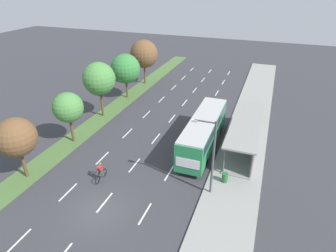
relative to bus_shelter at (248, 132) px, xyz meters
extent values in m
plane|color=#38383D|center=(-9.53, -13.07, -1.87)|extent=(140.00, 140.00, 0.00)
cube|color=#4C7038|center=(-17.83, 6.93, -1.81)|extent=(2.60, 52.00, 0.12)
cube|color=gray|center=(-0.28, 6.93, -1.79)|extent=(4.50, 52.00, 0.15)
cube|color=white|center=(-13.03, -17.40, -1.86)|extent=(0.14, 2.34, 0.01)
cube|color=white|center=(-13.03, -12.07, -1.86)|extent=(0.14, 2.34, 0.01)
cube|color=white|center=(-13.03, -6.75, -1.86)|extent=(0.14, 2.34, 0.01)
cube|color=white|center=(-13.03, -1.43, -1.86)|extent=(0.14, 2.34, 0.01)
cube|color=white|center=(-13.03, 3.89, -1.86)|extent=(0.14, 2.34, 0.01)
cube|color=white|center=(-13.03, 9.21, -1.86)|extent=(0.14, 2.34, 0.01)
cube|color=white|center=(-13.03, 14.53, -1.86)|extent=(0.14, 2.34, 0.01)
cube|color=white|center=(-13.03, 19.85, -1.86)|extent=(0.14, 2.34, 0.01)
cube|color=white|center=(-13.03, 25.18, -1.86)|extent=(0.14, 2.34, 0.01)
cube|color=white|center=(-9.53, -12.07, -1.86)|extent=(0.14, 2.34, 0.01)
cube|color=white|center=(-9.53, -6.75, -1.86)|extent=(0.14, 2.34, 0.01)
cube|color=white|center=(-9.53, -1.43, -1.86)|extent=(0.14, 2.34, 0.01)
cube|color=white|center=(-9.53, 3.89, -1.86)|extent=(0.14, 2.34, 0.01)
cube|color=white|center=(-9.53, 9.21, -1.86)|extent=(0.14, 2.34, 0.01)
cube|color=white|center=(-9.53, 14.53, -1.86)|extent=(0.14, 2.34, 0.01)
cube|color=white|center=(-9.53, 19.85, -1.86)|extent=(0.14, 2.34, 0.01)
cube|color=white|center=(-9.53, 25.18, -1.86)|extent=(0.14, 2.34, 0.01)
cube|color=white|center=(-6.03, -12.07, -1.86)|extent=(0.14, 2.34, 0.01)
cube|color=white|center=(-6.03, -6.75, -1.86)|extent=(0.14, 2.34, 0.01)
cube|color=white|center=(-6.03, -1.43, -1.86)|extent=(0.14, 2.34, 0.01)
cube|color=white|center=(-6.03, 3.89, -1.86)|extent=(0.14, 2.34, 0.01)
cube|color=white|center=(-6.03, 9.21, -1.86)|extent=(0.14, 2.34, 0.01)
cube|color=white|center=(-6.03, 14.53, -1.86)|extent=(0.14, 2.34, 0.01)
cube|color=white|center=(-6.03, 19.85, -1.86)|extent=(0.14, 2.34, 0.01)
cube|color=white|center=(-6.03, 25.18, -1.86)|extent=(0.14, 2.34, 0.01)
cube|color=gray|center=(-0.28, 0.00, -1.67)|extent=(2.60, 10.93, 0.10)
cylinder|color=#56565B|center=(-1.46, -5.21, -0.32)|extent=(0.16, 0.16, 2.60)
cylinder|color=#56565B|center=(-1.46, 5.21, -0.32)|extent=(0.16, 0.16, 2.60)
cylinder|color=#56565B|center=(0.90, -5.21, -0.32)|extent=(0.16, 0.16, 2.60)
cylinder|color=#56565B|center=(0.90, 5.21, -0.32)|extent=(0.16, 0.16, 2.60)
cube|color=gray|center=(0.96, 0.00, -0.32)|extent=(0.10, 10.38, 2.34)
cube|color=gray|center=(-0.28, 0.00, 1.06)|extent=(2.90, 11.33, 0.16)
cube|color=#28844C|center=(-4.28, -1.36, -0.02)|extent=(2.50, 11.20, 2.80)
cube|color=#2D3D4C|center=(-4.28, -1.36, 0.83)|extent=(2.54, 10.30, 0.90)
cube|color=#B7B7B7|center=(-4.28, -1.36, 1.44)|extent=(2.45, 10.98, 0.12)
cube|color=#2D3D4C|center=(-4.28, 4.26, 0.33)|extent=(2.25, 0.06, 1.54)
cube|color=white|center=(-4.28, -6.98, -0.22)|extent=(2.12, 0.04, 0.90)
cylinder|color=black|center=(-5.38, 2.12, -1.37)|extent=(0.30, 1.00, 1.00)
cylinder|color=black|center=(-3.18, 2.12, -1.37)|extent=(0.30, 1.00, 1.00)
cylinder|color=black|center=(-5.38, -4.83, -1.37)|extent=(0.30, 1.00, 1.00)
cylinder|color=black|center=(-3.18, -4.83, -1.37)|extent=(0.30, 1.00, 1.00)
torus|color=black|center=(-11.32, -9.12, -1.51)|extent=(0.06, 0.72, 0.72)
torus|color=black|center=(-11.32, -10.22, -1.51)|extent=(0.06, 0.72, 0.72)
cylinder|color=#234C99|center=(-11.32, -9.67, -1.23)|extent=(0.05, 0.94, 0.05)
cylinder|color=#234C99|center=(-11.32, -9.77, -1.41)|extent=(0.05, 0.57, 0.42)
cylinder|color=#234C99|center=(-11.32, -9.87, -1.21)|extent=(0.04, 0.04, 0.40)
cube|color=black|center=(-11.32, -9.87, -1.01)|extent=(0.12, 0.24, 0.06)
cylinder|color=black|center=(-11.32, -9.17, -0.96)|extent=(0.46, 0.04, 0.04)
cube|color=red|center=(-11.32, -9.69, -0.68)|extent=(0.30, 0.36, 0.59)
cube|color=#A82323|center=(-11.32, -9.85, -0.66)|extent=(0.26, 0.26, 0.42)
sphere|color=#9E7051|center=(-11.32, -9.57, -0.26)|extent=(0.20, 0.20, 0.20)
cylinder|color=#4C4C56|center=(-11.44, -9.72, -1.08)|extent=(0.12, 0.42, 0.25)
cylinder|color=#4C4C56|center=(-11.44, -9.55, -1.34)|extent=(0.10, 0.17, 0.41)
cylinder|color=#4C4C56|center=(-11.20, -9.72, -1.08)|extent=(0.12, 0.42, 0.25)
cylinder|color=#4C4C56|center=(-11.20, -9.55, -1.34)|extent=(0.10, 0.17, 0.41)
cylinder|color=red|center=(-11.49, -9.47, -0.63)|extent=(0.09, 0.47, 0.28)
cylinder|color=red|center=(-11.15, -9.47, -0.63)|extent=(0.09, 0.47, 0.28)
cylinder|color=brown|center=(-17.69, -11.66, -0.38)|extent=(0.28, 0.28, 2.73)
sphere|color=brown|center=(-17.69, -11.66, 2.24)|extent=(3.34, 3.34, 3.34)
cylinder|color=brown|center=(-17.58, -5.10, -0.37)|extent=(0.28, 0.28, 2.76)
sphere|color=#4C8E42|center=(-17.58, -5.10, 2.18)|extent=(3.12, 3.12, 3.12)
cylinder|color=brown|center=(-17.96, 1.46, -0.05)|extent=(0.28, 0.28, 3.40)
sphere|color=#4C8E42|center=(-17.96, 1.46, 3.12)|extent=(3.93, 3.93, 3.93)
cylinder|color=brown|center=(-17.91, 8.02, -0.39)|extent=(0.28, 0.28, 2.72)
sphere|color=#38843D|center=(-17.91, 8.02, 2.52)|extent=(4.12, 4.12, 4.12)
cylinder|color=brown|center=(-18.05, 14.58, -0.17)|extent=(0.28, 0.28, 3.16)
sphere|color=brown|center=(-18.05, 14.58, 3.06)|extent=(4.39, 4.39, 4.39)
cylinder|color=#4C4C51|center=(-1.93, -8.12, 1.53)|extent=(0.18, 0.18, 6.50)
cylinder|color=#4C4C51|center=(-2.73, -8.12, 4.63)|extent=(1.60, 0.12, 0.12)
cube|color=silver|center=(-3.53, -8.12, 4.56)|extent=(0.44, 0.24, 0.16)
cylinder|color=#286B38|center=(-1.08, -6.39, -1.29)|extent=(0.52, 0.52, 0.85)
camera|label=1|loc=(1.13, -26.49, 14.08)|focal=30.62mm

